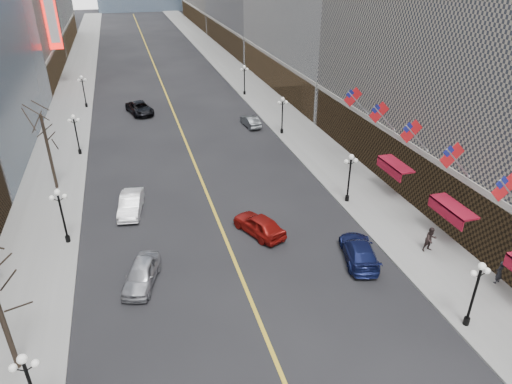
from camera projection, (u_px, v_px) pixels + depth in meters
sidewalk_east at (251, 87)px, 75.55m from camera, size 6.00×230.00×0.15m
sidewalk_west at (72, 101)px, 68.69m from camera, size 6.00×230.00×0.15m
lane_line at (160, 79)px, 80.65m from camera, size 0.25×200.00×0.02m
streetlamp_east_0 at (476, 288)px, 26.09m from camera, size 1.26×0.44×4.52m
streetlamp_east_1 at (350, 173)px, 39.69m from camera, size 1.26×0.44×4.52m
streetlamp_east_2 at (282, 111)px, 54.99m from camera, size 1.26×0.44×4.52m
streetlamp_east_3 at (244, 77)px, 70.29m from camera, size 1.26×0.44×4.52m
streetlamp_west_0 at (30, 384)px, 20.31m from camera, size 1.26×0.44×4.52m
streetlamp_west_1 at (61, 211)px, 33.91m from camera, size 1.26×0.44×4.52m
streetlamp_west_2 at (76, 130)px, 49.21m from camera, size 1.26×0.44×4.52m
streetlamp_west_3 at (83, 88)px, 64.51m from camera, size 1.26×0.44×4.52m
flag_1 at (507, 189)px, 27.45m from camera, size 2.87×0.12×2.87m
flag_2 at (454, 157)px, 31.70m from camera, size 2.87×0.12×2.87m
flag_3 at (413, 133)px, 35.95m from camera, size 2.87×0.12×2.87m
flag_4 at (380, 114)px, 40.20m from camera, size 2.87×0.12×2.87m
flag_5 at (354, 99)px, 44.45m from camera, size 2.87×0.12×2.87m
awning_b at (451, 208)px, 33.86m from camera, size 1.40×4.00×0.93m
awning_c at (394, 165)px, 40.66m from camera, size 1.40×4.00×0.93m
theatre_marquee at (50, 9)px, 71.16m from camera, size 2.00×0.55×12.00m
tree_west_far at (43, 126)px, 40.43m from camera, size 3.60×3.60×7.92m
car_nb_near at (141, 274)px, 30.60m from camera, size 3.23×5.00×1.58m
car_nb_mid at (131, 204)px, 39.10m from camera, size 2.50×5.12×1.61m
car_nb_far at (140, 108)px, 63.07m from camera, size 4.06×6.31×1.62m
car_sb_near at (359, 251)px, 33.02m from camera, size 3.47×5.73×1.55m
car_sb_mid at (259, 225)px, 36.08m from camera, size 3.76×5.29×1.67m
car_sb_far at (251, 121)px, 58.51m from camera, size 1.83×4.33×1.39m
ped_ne_corner at (499, 272)px, 30.41m from camera, size 0.74×0.62×1.75m
ped_east_walk at (431, 239)px, 33.66m from camera, size 0.97×0.54×1.98m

